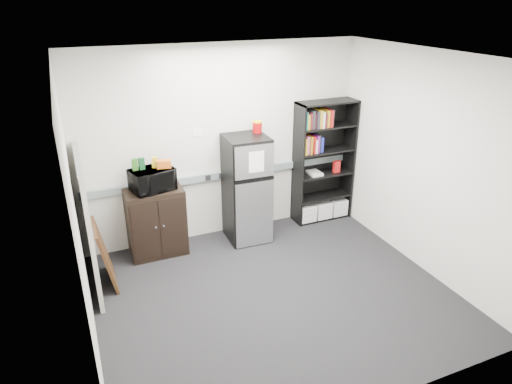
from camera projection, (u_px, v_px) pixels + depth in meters
floor at (275, 295)px, 5.37m from camera, size 4.00×4.00×0.00m
wall_back at (223, 144)px, 6.31m from camera, size 4.00×0.02×2.70m
wall_right at (425, 164)px, 5.55m from camera, size 0.02×3.50×2.70m
wall_left at (77, 224)px, 4.12m from camera, size 0.02×3.50×2.70m
ceiling at (279, 58)px, 4.29m from camera, size 4.00×3.50×0.02m
electrical_raceway at (224, 175)px, 6.46m from camera, size 3.92×0.05×0.10m
wall_note at (198, 133)px, 6.10m from camera, size 0.14×0.00×0.10m
bookshelf at (323, 163)px, 6.88m from camera, size 0.90×0.34×1.85m
cubicle_partition at (88, 223)px, 5.28m from camera, size 0.06×1.30×1.62m
cabinet at (156, 222)px, 6.08m from camera, size 0.74×0.49×0.93m
microwave at (152, 180)px, 5.82m from camera, size 0.60×0.48×0.29m
snack_box_a at (135, 165)px, 5.69m from camera, size 0.07×0.05×0.15m
snack_box_b at (142, 164)px, 5.72m from camera, size 0.08×0.06×0.15m
snack_box_c at (155, 162)px, 5.78m from camera, size 0.08×0.07×0.14m
snack_bag at (164, 164)px, 5.79m from camera, size 0.20×0.13×0.10m
refrigerator at (247, 189)px, 6.35m from camera, size 0.58×0.61×1.51m
coffee_can at (257, 126)px, 6.19m from camera, size 0.13×0.13×0.18m
framed_poster at (105, 254)px, 5.45m from camera, size 0.18×0.62×0.79m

